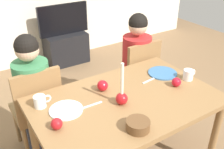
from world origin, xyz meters
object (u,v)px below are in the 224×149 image
(dining_table, at_px, (126,108))
(person_right_child, at_px, (136,68))
(mug_left, at_px, (40,101))
(mug_right, at_px, (188,75))
(chair_left, at_px, (38,107))
(candle_centerpiece, at_px, (122,96))
(plate_right, at_px, (162,73))
(apple_by_left_plate, at_px, (176,82))
(bowl_walnuts, at_px, (138,125))
(tv_stand, at_px, (66,48))
(apple_near_candle, at_px, (103,86))
(apple_by_right_mug, at_px, (57,124))
(tv, at_px, (63,19))
(plate_left, at_px, (66,110))
(chair_right, at_px, (137,74))
(person_left_child, at_px, (36,99))

(dining_table, distance_m, person_right_child, 0.87)
(mug_left, relative_size, mug_right, 1.01)
(dining_table, height_order, chair_left, chair_left)
(dining_table, distance_m, candle_centerpiece, 0.17)
(plate_right, bearing_deg, apple_by_left_plate, -103.86)
(dining_table, bearing_deg, bowl_walnuts, -113.08)
(tv_stand, height_order, apple_near_candle, apple_near_candle)
(chair_left, distance_m, plate_right, 1.15)
(candle_centerpiece, relative_size, apple_near_candle, 3.77)
(candle_centerpiece, xyz_separation_m, apple_by_right_mug, (-0.50, -0.00, -0.03))
(tv, height_order, candle_centerpiece, candle_centerpiece)
(tv_stand, relative_size, apple_near_candle, 7.25)
(apple_by_left_plate, bearing_deg, apple_near_candle, 153.57)
(person_right_child, relative_size, tv, 1.48)
(plate_left, bearing_deg, candle_centerpiece, -20.58)
(apple_near_candle, bearing_deg, person_right_child, 32.91)
(person_right_child, xyz_separation_m, bowl_walnuts, (-0.72, -0.96, 0.21))
(tv, xyz_separation_m, apple_by_left_plate, (-0.02, -2.37, 0.08))
(person_right_child, distance_m, mug_right, 0.72)
(chair_right, relative_size, apple_near_candle, 10.19)
(tv, relative_size, plate_left, 3.30)
(apple_near_candle, bearing_deg, mug_left, 173.75)
(chair_left, height_order, chair_right, same)
(person_left_child, xyz_separation_m, mug_left, (-0.06, -0.38, 0.23))
(apple_near_candle, distance_m, apple_by_right_mug, 0.54)
(person_left_child, xyz_separation_m, plate_left, (0.08, -0.53, 0.19))
(tv, relative_size, apple_by_right_mug, 10.25)
(tv_stand, bearing_deg, mug_left, -117.08)
(tv, bearing_deg, tv_stand, -90.00)
(chair_left, distance_m, plate_left, 0.56)
(tv_stand, height_order, bowl_walnuts, bowl_walnuts)
(dining_table, distance_m, bowl_walnuts, 0.36)
(person_left_child, distance_m, tv, 1.94)
(chair_right, bearing_deg, tv_stand, 94.00)
(candle_centerpiece, distance_m, plate_right, 0.60)
(chair_right, relative_size, apple_by_left_plate, 11.80)
(apple_by_left_plate, bearing_deg, person_left_child, 144.01)
(person_right_child, height_order, apple_near_candle, person_right_child)
(chair_right, height_order, plate_left, chair_right)
(tv, bearing_deg, chair_right, -86.00)
(tv_stand, bearing_deg, tv, 90.00)
(dining_table, bearing_deg, mug_right, -3.50)
(dining_table, xyz_separation_m, bowl_walnuts, (-0.14, -0.32, 0.12))
(candle_centerpiece, relative_size, mug_left, 2.59)
(mug_left, bearing_deg, plate_left, -47.65)
(chair_right, bearing_deg, mug_left, -163.20)
(plate_left, relative_size, bowl_walnuts, 1.54)
(candle_centerpiece, bearing_deg, dining_table, 26.19)
(chair_left, bearing_deg, apple_by_right_mug, -94.41)
(chair_left, distance_m, apple_by_left_plate, 1.21)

